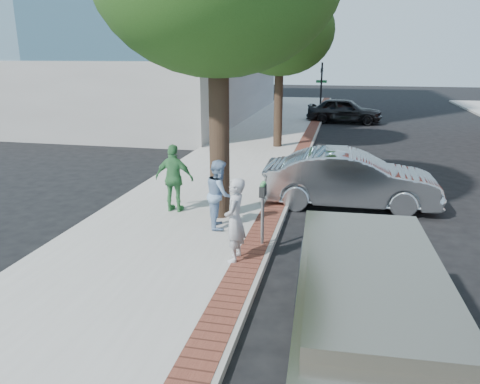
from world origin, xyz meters
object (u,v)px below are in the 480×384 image
(sedan_silver, at_px, (350,179))
(parking_meter, at_px, (263,200))
(person_officer, at_px, (220,194))
(person_green, at_px, (174,178))
(person_gray, at_px, (235,220))
(bg_car, at_px, (344,110))
(van, at_px, (368,312))

(sedan_silver, bearing_deg, parking_meter, 151.05)
(person_officer, bearing_deg, sedan_silver, -64.21)
(person_green, distance_m, sedan_silver, 5.08)
(person_gray, bearing_deg, bg_car, 175.17)
(person_gray, xyz_separation_m, person_green, (-2.34, 2.77, 0.04))
(parking_meter, height_order, person_officer, person_officer)
(person_gray, bearing_deg, van, 40.76)
(parking_meter, bearing_deg, person_green, 146.82)
(parking_meter, distance_m, van, 4.52)
(bg_car, bearing_deg, person_green, 172.41)
(person_gray, distance_m, person_officer, 2.03)
(person_green, height_order, sedan_silver, person_green)
(person_gray, relative_size, bg_car, 0.38)
(sedan_silver, bearing_deg, person_green, 110.90)
(van, bearing_deg, parking_meter, 115.67)
(sedan_silver, distance_m, bg_car, 17.72)
(person_green, bearing_deg, parking_meter, 149.07)
(person_gray, height_order, bg_car, person_gray)
(parking_meter, height_order, sedan_silver, sedan_silver)
(sedan_silver, xyz_separation_m, van, (0.21, -7.72, 0.16))
(person_gray, distance_m, person_green, 3.62)
(sedan_silver, bearing_deg, person_gray, 151.86)
(person_gray, distance_m, van, 3.95)
(person_gray, relative_size, person_officer, 1.04)
(bg_car, bearing_deg, sedan_silver, -174.03)
(parking_meter, relative_size, person_officer, 0.86)
(parking_meter, xyz_separation_m, person_green, (-2.75, 1.80, -0.12))
(person_gray, xyz_separation_m, bg_car, (2.05, 22.43, -0.23))
(parking_meter, relative_size, van, 0.30)
(person_green, height_order, van, person_green)
(person_gray, distance_m, sedan_silver, 5.27)
(person_gray, distance_m, bg_car, 22.52)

